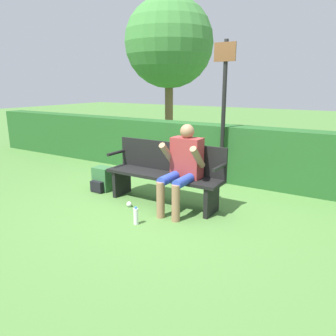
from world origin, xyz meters
TOP-DOWN VIEW (x-y plane):
  - ground_plane at (0.00, 0.00)m, footprint 40.00×40.00m
  - hedge_back at (0.00, 1.67)m, footprint 12.00×0.45m
  - park_bench at (0.00, 0.07)m, footprint 1.81×0.43m
  - person_seated at (0.37, -0.07)m, footprint 0.56×0.66m
  - backpack at (-1.20, 0.00)m, footprint 0.30×0.31m
  - water_bottle at (0.11, -0.81)m, footprint 0.06×0.06m
  - signpost at (0.35, 1.33)m, footprint 0.37×0.09m
  - tree at (-2.55, 4.30)m, footprint 2.45×2.45m
  - litter_crumple at (-0.35, -0.37)m, footprint 0.08×0.08m

SIDE VIEW (x-z plane):
  - ground_plane at x=0.00m, z-range 0.00..0.00m
  - litter_crumple at x=-0.35m, z-range 0.00..0.08m
  - water_bottle at x=0.11m, z-range -0.01..0.23m
  - backpack at x=-1.20m, z-range -0.01..0.38m
  - park_bench at x=0.00m, z-range 0.02..0.92m
  - hedge_back at x=0.00m, z-range 0.00..1.01m
  - person_seated at x=0.37m, z-range 0.06..1.27m
  - signpost at x=0.35m, z-range 0.18..2.61m
  - tree at x=-2.55m, z-range 0.79..4.84m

